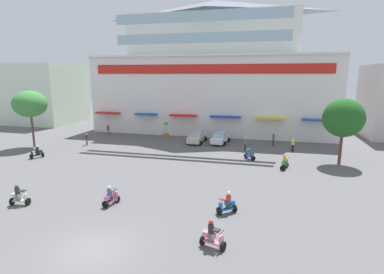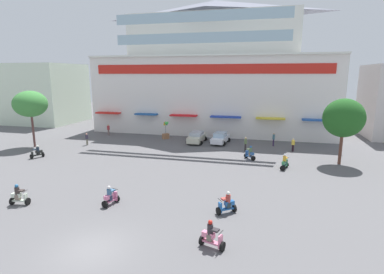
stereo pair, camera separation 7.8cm
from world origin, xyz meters
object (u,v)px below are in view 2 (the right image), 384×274
at_px(scooter_rider_3, 19,196).
at_px(pedestrian_3, 87,138).
at_px(scooter_rider_2, 37,153).
at_px(pedestrian_2, 274,138).
at_px(scooter_rider_1, 212,237).
at_px(scooter_rider_4, 227,204).
at_px(pedestrian_1, 108,129).
at_px(plaza_tree_0, 30,104).
at_px(parked_car_0, 197,137).
at_px(pedestrian_0, 246,143).
at_px(plaza_tree_1, 344,118).
at_px(scooter_rider_5, 110,197).
at_px(scooter_rider_6, 250,154).
at_px(parked_car_1, 220,138).
at_px(balloon_vendor_cart, 166,132).
at_px(pedestrian_4, 293,144).
at_px(scooter_rider_0, 285,163).

relative_size(scooter_rider_3, pedestrian_3, 0.96).
bearing_deg(scooter_rider_2, pedestrian_2, 25.55).
xyz_separation_m(scooter_rider_1, scooter_rider_3, (-14.25, 2.01, -0.01)).
relative_size(scooter_rider_4, pedestrian_1, 0.92).
height_order(plaza_tree_0, pedestrian_1, plaza_tree_0).
bearing_deg(scooter_rider_2, parked_car_0, 37.13).
xyz_separation_m(plaza_tree_0, pedestrian_0, (26.39, 4.36, -4.51)).
height_order(scooter_rider_3, pedestrian_3, pedestrian_3).
xyz_separation_m(plaza_tree_0, pedestrian_2, (29.72, 7.91, -4.50)).
relative_size(plaza_tree_1, scooter_rider_5, 4.59).
bearing_deg(scooter_rider_6, pedestrian_0, 102.09).
xyz_separation_m(scooter_rider_2, scooter_rider_6, (23.00, 5.18, 0.05)).
bearing_deg(parked_car_1, parked_car_0, -175.14).
bearing_deg(pedestrian_0, pedestrian_3, -174.82).
bearing_deg(balloon_vendor_cart, pedestrian_4, -10.26).
relative_size(plaza_tree_0, scooter_rider_5, 4.84).
bearing_deg(pedestrian_2, pedestrian_4, -45.39).
relative_size(parked_car_1, scooter_rider_1, 2.73).
height_order(plaza_tree_1, scooter_rider_5, plaza_tree_1).
bearing_deg(scooter_rider_4, pedestrian_3, 143.18).
height_order(pedestrian_4, balloon_vendor_cart, balloon_vendor_cart).
xyz_separation_m(plaza_tree_0, scooter_rider_5, (18.25, -13.52, -4.88)).
bearing_deg(scooter_rider_0, pedestrian_1, 156.59).
distance_m(plaza_tree_0, plaza_tree_1, 36.27).
xyz_separation_m(pedestrian_1, pedestrian_3, (0.55, -6.54, -0.04)).
bearing_deg(scooter_rider_6, scooter_rider_2, -167.32).
height_order(scooter_rider_5, pedestrian_1, pedestrian_1).
xyz_separation_m(scooter_rider_6, pedestrian_0, (-0.75, 3.49, 0.34)).
distance_m(scooter_rider_4, pedestrian_1, 30.31).
relative_size(parked_car_1, scooter_rider_6, 2.77).
distance_m(plaza_tree_0, pedestrian_3, 7.94).
relative_size(pedestrian_2, pedestrian_3, 1.08).
distance_m(scooter_rider_4, pedestrian_0, 17.17).
distance_m(plaza_tree_0, scooter_rider_6, 27.58).
xyz_separation_m(parked_car_0, balloon_vendor_cart, (-4.90, 1.35, 0.22)).
height_order(scooter_rider_0, scooter_rider_2, scooter_rider_0).
height_order(scooter_rider_3, pedestrian_1, pedestrian_1).
bearing_deg(plaza_tree_1, pedestrian_0, 162.75).
relative_size(pedestrian_3, balloon_vendor_cart, 0.63).
bearing_deg(balloon_vendor_cart, pedestrian_3, -144.44).
relative_size(plaza_tree_0, scooter_rider_4, 4.66).
height_order(pedestrian_1, balloon_vendor_cart, balloon_vendor_cart).
distance_m(plaza_tree_0, scooter_rider_0, 31.07).
height_order(scooter_rider_3, scooter_rider_5, scooter_rider_3).
height_order(parked_car_0, scooter_rider_2, parked_car_0).
distance_m(scooter_rider_3, pedestrian_3, 18.56).
height_order(scooter_rider_6, pedestrian_1, pedestrian_1).
bearing_deg(plaza_tree_0, scooter_rider_0, -3.50).
height_order(pedestrian_1, pedestrian_2, pedestrian_2).
xyz_separation_m(parked_car_0, scooter_rider_6, (7.51, -6.55, -0.13)).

